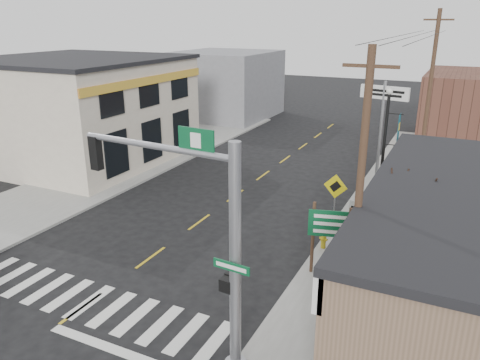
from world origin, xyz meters
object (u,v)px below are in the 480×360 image
at_px(fire_hydrant, 323,239).
at_px(utility_pole_far, 430,90).
at_px(dance_center_sign, 383,106).
at_px(utility_pole_near, 359,195).
at_px(bare_tree, 414,182).
at_px(lamp_post, 386,139).
at_px(traffic_signal_pole, 207,235).
at_px(guide_sign, 331,231).

bearing_deg(fire_hydrant, utility_pole_far, 79.67).
xyz_separation_m(dance_center_sign, utility_pole_near, (1.75, -14.47, -0.13)).
bearing_deg(bare_tree, dance_center_sign, 105.00).
bearing_deg(utility_pole_far, lamp_post, -100.80).
distance_m(dance_center_sign, utility_pole_far, 4.71).
bearing_deg(utility_pole_near, traffic_signal_pole, -130.26).
bearing_deg(fire_hydrant, utility_pole_near, -65.33).
bearing_deg(traffic_signal_pole, utility_pole_near, 52.83).
bearing_deg(bare_tree, traffic_signal_pole, -121.46).
height_order(guide_sign, lamp_post, lamp_post).
bearing_deg(dance_center_sign, guide_sign, -75.56).
xyz_separation_m(dance_center_sign, bare_tree, (2.93, -10.95, -0.67)).
bearing_deg(utility_pole_far, utility_pole_near, -92.57).
height_order(guide_sign, utility_pole_far, utility_pole_far).
bearing_deg(utility_pole_near, fire_hydrant, 116.10).
distance_m(guide_sign, utility_pole_near, 3.94).
bearing_deg(lamp_post, fire_hydrant, -83.53).
height_order(guide_sign, bare_tree, bare_tree).
xyz_separation_m(traffic_signal_pole, dance_center_sign, (1.36, 17.97, 0.54)).
xyz_separation_m(dance_center_sign, utility_pole_far, (2.07, 4.21, 0.50)).
relative_size(bare_tree, utility_pole_far, 0.50).
xyz_separation_m(traffic_signal_pole, bare_tree, (4.30, 7.02, -0.12)).
distance_m(lamp_post, utility_pole_near, 11.05).
relative_size(traffic_signal_pole, lamp_post, 1.12).
relative_size(traffic_signal_pole, guide_sign, 2.34).
xyz_separation_m(traffic_signal_pole, guide_sign, (1.72, 6.13, -2.16)).
xyz_separation_m(lamp_post, bare_tree, (2.11, -7.45, 0.39)).
relative_size(lamp_post, bare_tree, 1.22).
distance_m(traffic_signal_pole, dance_center_sign, 18.03).
bearing_deg(guide_sign, dance_center_sign, 76.92).
bearing_deg(guide_sign, lamp_post, 71.99).
bearing_deg(utility_pole_far, traffic_signal_pole, -100.40).
height_order(fire_hydrant, bare_tree, bare_tree).
distance_m(lamp_post, dance_center_sign, 3.75).
distance_m(traffic_signal_pole, utility_pole_near, 4.70).
relative_size(traffic_signal_pole, dance_center_sign, 1.13).
distance_m(guide_sign, bare_tree, 3.41).
bearing_deg(utility_pole_near, guide_sign, 119.43).
height_order(fire_hydrant, lamp_post, lamp_post).
height_order(fire_hydrant, utility_pole_far, utility_pole_far).
bearing_deg(bare_tree, guide_sign, -161.02).
bearing_deg(lamp_post, bare_tree, -55.99).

